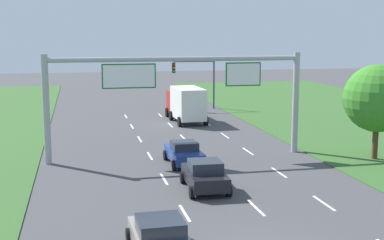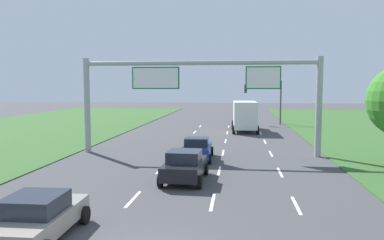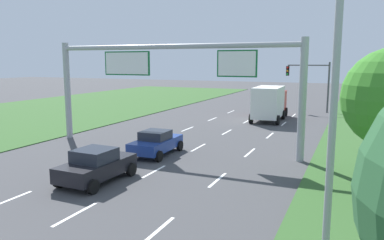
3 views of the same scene
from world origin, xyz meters
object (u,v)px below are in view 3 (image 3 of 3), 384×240
object	(u,v)px
sign_gantry	(169,74)
street_lamp	(317,87)
car_mid_lane	(96,165)
box_truck	(270,102)
car_near_red	(156,143)
traffic_light_mast	(311,78)

from	to	relation	value
sign_gantry	street_lamp	distance (m)	16.06
car_mid_lane	street_lamp	xyz separation A→B (m)	(10.21, -4.66, 4.28)
car_mid_lane	box_truck	distance (m)	22.55
car_near_red	sign_gantry	distance (m)	4.57
car_near_red	sign_gantry	world-z (taller)	sign_gantry
car_mid_lane	box_truck	size ratio (longest dim) A/B	0.56
sign_gantry	street_lamp	world-z (taller)	street_lamp
box_truck	street_lamp	world-z (taller)	street_lamp
car_near_red	traffic_light_mast	xyz separation A→B (m)	(6.32, 24.41, 3.12)
sign_gantry	street_lamp	bearing A→B (deg)	-50.31
box_truck	car_mid_lane	bearing A→B (deg)	-100.99
box_truck	sign_gantry	size ratio (longest dim) A/B	0.42
box_truck	street_lamp	distance (m)	27.94
car_mid_lane	box_truck	xyz separation A→B (m)	(3.49, 22.26, 0.95)
car_mid_lane	street_lamp	distance (m)	12.01
sign_gantry	car_near_red	bearing A→B (deg)	-87.87
car_near_red	box_truck	size ratio (longest dim) A/B	0.56
box_truck	traffic_light_mast	xyz separation A→B (m)	(2.85, 7.90, 2.11)
box_truck	traffic_light_mast	size ratio (longest dim) A/B	1.29
sign_gantry	box_truck	bearing A→B (deg)	76.34
box_truck	sign_gantry	distance (m)	15.31
traffic_light_mast	car_near_red	bearing A→B (deg)	-104.50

